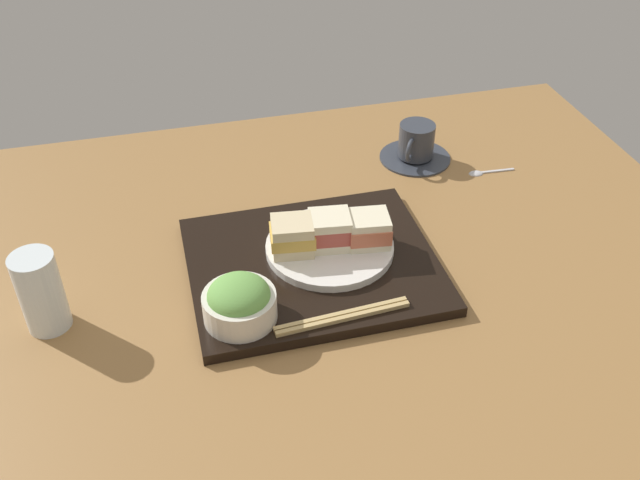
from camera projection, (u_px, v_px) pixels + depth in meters
ground_plane at (306, 270)px, 116.42cm from camera, size 140.00×100.00×3.00cm
serving_tray at (312, 265)px, 113.65cm from camera, size 38.73×32.48×1.84cm
sandwich_plate at (330, 248)px, 114.47cm from camera, size 20.54×20.54×1.31cm
sandwich_near at (292, 235)px, 111.72cm from camera, size 7.54×6.62×5.48cm
sandwich_middle at (330, 231)px, 112.40cm from camera, size 7.48×6.51×5.47cm
sandwich_far at (368, 229)px, 113.19cm from camera, size 7.26×6.87×5.07cm
salad_bowl at (239, 302)px, 100.98cm from camera, size 10.57×10.57×6.75cm
chopsticks_pair at (343, 316)px, 102.56cm from camera, size 20.27×3.02×0.70cm
coffee_cup at (416, 145)px, 138.98cm from camera, size 13.88×13.88×7.44cm
drinking_glass at (41, 292)px, 100.59cm from camera, size 6.24×6.24×12.54cm
teaspoon at (482, 172)px, 136.53cm from camera, size 9.15×2.16×0.80cm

